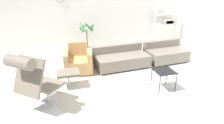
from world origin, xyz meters
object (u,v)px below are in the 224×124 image
at_px(side_table, 164,73).
at_px(couch_second, 165,54).
at_px(shelf_unit, 168,20).
at_px(ottoman, 68,75).
at_px(lounge_chair, 33,76).
at_px(couch_low, 121,59).
at_px(potted_plant, 87,41).
at_px(armchair_red, 78,61).

bearing_deg(side_table, couch_second, 59.00).
xyz_separation_m(couch_second, side_table, (-0.99, -1.65, 0.19)).
bearing_deg(shelf_unit, ottoman, -150.13).
relative_size(couch_second, side_table, 2.77).
bearing_deg(lounge_chair, ottoman, 90.00).
distance_m(ottoman, couch_low, 1.82).
bearing_deg(couch_low, couch_second, 178.65).
distance_m(side_table, potted_plant, 3.08).
bearing_deg(armchair_red, lounge_chair, 65.17).
bearing_deg(lounge_chair, shelf_unit, 73.89).
xyz_separation_m(armchair_red, side_table, (1.79, -1.58, 0.13)).
bearing_deg(potted_plant, ottoman, -111.27).
distance_m(ottoman, armchair_red, 0.93).
relative_size(lounge_chair, ottoman, 2.31).
relative_size(ottoman, couch_second, 0.40).
height_order(couch_low, potted_plant, potted_plant).
xyz_separation_m(couch_second, potted_plant, (-2.32, 1.12, 0.30)).
bearing_deg(couch_low, shelf_unit, -153.46).
bearing_deg(potted_plant, couch_low, -56.53).
xyz_separation_m(lounge_chair, armchair_red, (1.02, 1.66, -0.44)).
bearing_deg(side_table, lounge_chair, -178.36).
xyz_separation_m(lounge_chair, potted_plant, (1.48, 2.86, -0.20)).
height_order(lounge_chair, couch_second, lounge_chair).
bearing_deg(ottoman, side_table, -18.49).
bearing_deg(couch_second, potted_plant, -30.40).
distance_m(couch_low, shelf_unit, 2.79).
xyz_separation_m(couch_low, couch_second, (1.52, 0.09, 0.00)).
xyz_separation_m(side_table, potted_plant, (-1.33, 2.78, 0.11)).
relative_size(armchair_red, potted_plant, 0.70).
relative_size(side_table, shelf_unit, 0.27).
relative_size(couch_second, potted_plant, 1.04).
bearing_deg(armchair_red, ottoman, 75.11).
distance_m(lounge_chair, potted_plant, 3.22).
relative_size(ottoman, potted_plant, 0.41).
bearing_deg(side_table, shelf_unit, 59.31).
distance_m(lounge_chair, armchair_red, 2.00).
relative_size(couch_low, shelf_unit, 0.94).
distance_m(couch_low, potted_plant, 1.48).
height_order(ottoman, side_table, side_table).
height_order(ottoman, potted_plant, potted_plant).
height_order(couch_low, shelf_unit, shelf_unit).
distance_m(couch_low, side_table, 1.66).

